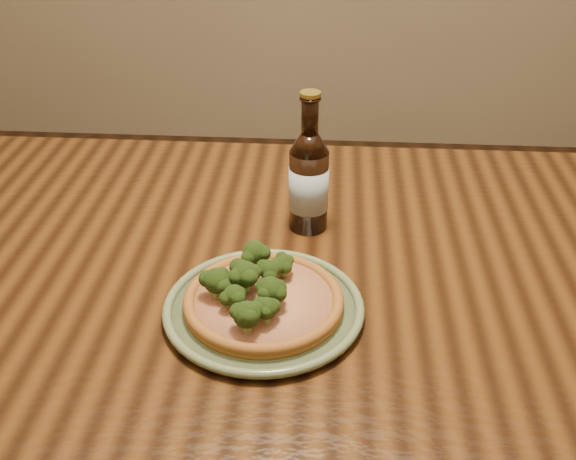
# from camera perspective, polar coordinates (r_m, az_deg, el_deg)

# --- Properties ---
(table) EXTENTS (1.60, 0.90, 0.75)m
(table) POSITION_cam_1_polar(r_m,az_deg,el_deg) (1.20, 2.93, -5.94)
(table) COLOR #42240E
(table) RESTS_ON ground
(plate) EXTENTS (0.30, 0.30, 0.02)m
(plate) POSITION_cam_1_polar(r_m,az_deg,el_deg) (1.02, -2.06, -6.60)
(plate) COLOR #62714E
(plate) RESTS_ON table
(pizza) EXTENTS (0.24, 0.24, 0.07)m
(pizza) POSITION_cam_1_polar(r_m,az_deg,el_deg) (1.01, -2.27, -5.75)
(pizza) COLOR #915720
(pizza) RESTS_ON plate
(beer_bottle) EXTENTS (0.07, 0.07, 0.26)m
(beer_bottle) POSITION_cam_1_polar(r_m,az_deg,el_deg) (1.18, 1.77, 4.24)
(beer_bottle) COLOR black
(beer_bottle) RESTS_ON table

